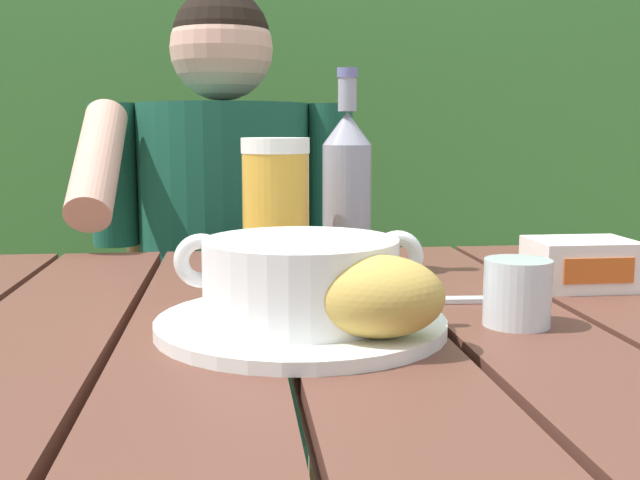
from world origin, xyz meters
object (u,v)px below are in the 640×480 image
at_px(beer_bottle, 347,189).
at_px(bread_roll, 381,296).
at_px(chair_near_diner, 228,358).
at_px(beer_glass, 276,211).
at_px(person_eating, 224,261).
at_px(table_knife, 427,299).
at_px(water_glass_small, 517,293).
at_px(serving_plate, 301,324).
at_px(butter_tub, 581,264).
at_px(soup_bowl, 301,277).

bearing_deg(beer_bottle, bread_roll, -93.95).
height_order(chair_near_diner, beer_glass, same).
xyz_separation_m(person_eating, table_knife, (0.23, -0.62, 0.06)).
xyz_separation_m(beer_glass, water_glass_small, (0.22, -0.23, -0.06)).
bearing_deg(beer_bottle, chair_near_diner, 104.73).
xyz_separation_m(serving_plate, water_glass_small, (0.21, -0.01, 0.03)).
xyz_separation_m(serving_plate, table_knife, (0.14, 0.09, -0.00)).
distance_m(bread_roll, butter_tub, 0.36).
distance_m(person_eating, table_knife, 0.66).
bearing_deg(chair_near_diner, table_knife, -74.65).
bearing_deg(beer_glass, beer_bottle, 33.08).
bearing_deg(beer_glass, bread_roll, -76.30).
bearing_deg(butter_tub, serving_plate, -156.42).
height_order(soup_bowl, butter_tub, soup_bowl).
bearing_deg(bread_roll, serving_plate, 130.60).
height_order(soup_bowl, beer_glass, beer_glass).
xyz_separation_m(person_eating, bread_roll, (0.14, -0.78, 0.11)).
bearing_deg(serving_plate, soup_bowl, 0.00).
distance_m(chair_near_diner, water_glass_small, 1.02).
relative_size(chair_near_diner, table_knife, 6.19).
distance_m(person_eating, beer_glass, 0.52).
relative_size(soup_bowl, water_glass_small, 3.61).
bearing_deg(beer_bottle, water_glass_small, -67.31).
bearing_deg(water_glass_small, chair_near_diner, 107.33).
height_order(person_eating, butter_tub, person_eating).
distance_m(beer_bottle, butter_tub, 0.30).
height_order(bread_roll, beer_bottle, beer_bottle).
relative_size(serving_plate, soup_bowl, 1.17).
height_order(chair_near_diner, water_glass_small, chair_near_diner).
height_order(beer_glass, butter_tub, beer_glass).
distance_m(person_eating, water_glass_small, 0.78).
xyz_separation_m(serving_plate, beer_bottle, (0.09, 0.28, 0.10)).
bearing_deg(butter_tub, beer_glass, 168.75).
distance_m(soup_bowl, butter_tub, 0.38).
relative_size(soup_bowl, beer_bottle, 0.88).
relative_size(soup_bowl, table_knife, 1.50).
bearing_deg(chair_near_diner, bread_roll, -81.88).
distance_m(butter_tub, table_knife, 0.21).
relative_size(person_eating, water_glass_small, 18.98).
bearing_deg(chair_near_diner, butter_tub, -60.81).
height_order(bread_roll, beer_glass, beer_glass).
relative_size(serving_plate, table_knife, 1.77).
relative_size(beer_glass, butter_tub, 1.49).
relative_size(bread_roll, beer_bottle, 0.48).
bearing_deg(soup_bowl, table_knife, 33.09).
distance_m(person_eating, soup_bowl, 0.73).
bearing_deg(table_knife, bread_roll, -116.82).
height_order(beer_bottle, table_knife, beer_bottle).
height_order(person_eating, serving_plate, person_eating).
height_order(serving_plate, beer_glass, beer_glass).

